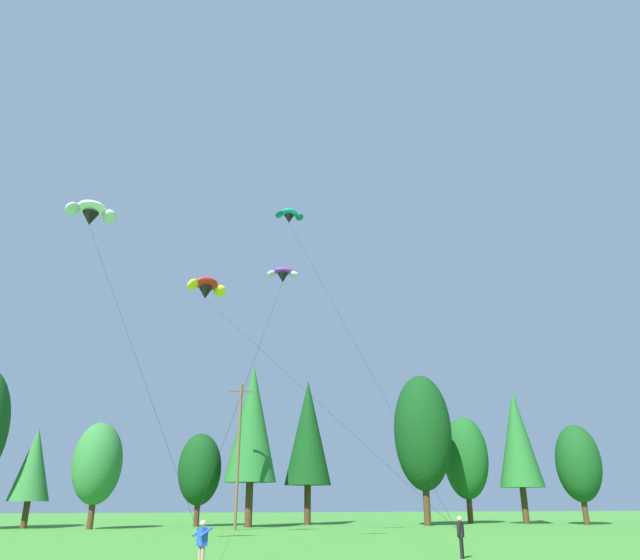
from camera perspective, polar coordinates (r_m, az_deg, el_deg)
treeline_tree_c at (r=61.28m, az=-25.70°, el=-15.56°), size 3.47×3.47×8.51m
treeline_tree_d at (r=57.71m, az=-20.50°, el=-16.08°), size 4.18×4.18×8.80m
treeline_tree_e at (r=60.65m, az=-11.43°, el=-17.30°), size 4.06×4.06×8.37m
treeline_tree_f at (r=58.81m, az=-6.51°, el=-13.37°), size 4.85×4.85×14.78m
treeline_tree_g at (r=63.81m, az=-1.15°, el=-14.31°), size 4.74×4.74×14.27m
treeline_tree_h at (r=62.45m, az=9.77°, el=-14.13°), size 5.68×5.68×14.36m
treeline_tree_i at (r=68.55m, az=13.75°, el=-16.17°), size 4.73×4.73×10.84m
treeline_tree_j at (r=69.45m, az=18.33°, el=-14.17°), size 4.59×4.59×13.59m
treeline_tree_k at (r=68.65m, az=23.46°, el=-15.76°), size 4.40×4.40×9.63m
utility_pole at (r=53.04m, az=-7.81°, el=-15.88°), size 2.20×0.26×11.90m
kite_flyer_near at (r=23.30m, az=-11.21°, el=-23.28°), size 0.74×0.75×1.69m
kite_flyer_mid at (r=28.63m, az=13.29°, el=-22.52°), size 0.48×0.58×1.69m
parafoil_kite_high_white at (r=36.07m, az=-21.05°, el=6.01°), size 8.33×9.82×16.59m
parafoil_kite_mid_red_yellow at (r=43.57m, az=-10.81°, el=-0.76°), size 13.01×15.92×16.31m
parafoil_kite_far_purple at (r=37.02m, az=-3.58°, el=0.49°), size 5.40×11.71×14.35m
parafoil_kite_low_teal at (r=43.65m, az=-2.94°, el=6.13°), size 7.01×12.91×21.10m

